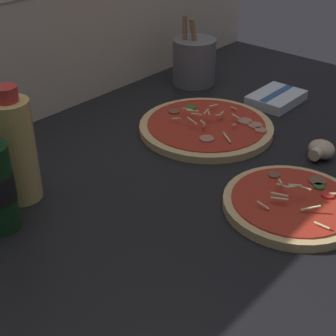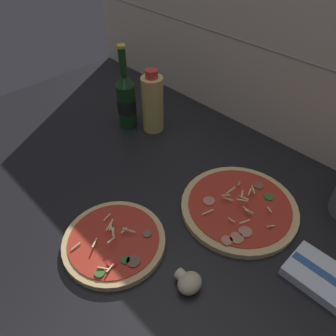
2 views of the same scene
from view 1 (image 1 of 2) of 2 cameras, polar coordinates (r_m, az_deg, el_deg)
The scene contains 7 objects.
counter_slab at distance 96.20cm, azimuth 2.58°, elevation -2.83°, with size 160.00×90.00×2.50cm.
pizza_near at distance 91.99cm, azimuth 13.61°, elevation -3.88°, with size 24.00×24.00×5.07cm.
pizza_far at distance 115.55cm, azimuth 4.27°, elevation 4.55°, with size 29.87×29.87×4.64cm.
oil_bottle at distance 91.77cm, azimuth -16.55°, elevation 2.01°, with size 7.03×7.03×21.17cm.
mushroom_left at distance 108.40cm, azimuth 16.59°, elevation 1.94°, with size 5.77×5.50×3.85cm.
utensil_crock at distance 139.97cm, azimuth 2.90°, elevation 11.75°, with size 11.40×11.40×18.20cm.
dish_towel at distance 132.07cm, azimuth 11.90°, elevation 7.59°, with size 13.84×10.11×2.56cm.
Camera 1 is at (-62.87, -49.34, 54.79)cm, focal length 55.00 mm.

